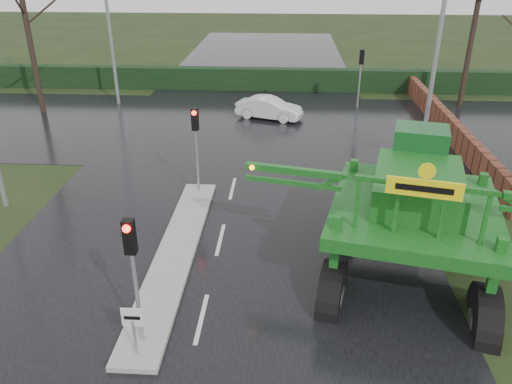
# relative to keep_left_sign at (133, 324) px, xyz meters

# --- Properties ---
(ground) EXTENTS (140.00, 140.00, 0.00)m
(ground) POSITION_rel_keep_left_sign_xyz_m (1.30, 1.50, -1.06)
(ground) COLOR black
(ground) RESTS_ON ground
(road_main) EXTENTS (14.00, 80.00, 0.02)m
(road_main) POSITION_rel_keep_left_sign_xyz_m (1.30, 11.50, -1.05)
(road_main) COLOR black
(road_main) RESTS_ON ground
(road_cross) EXTENTS (80.00, 12.00, 0.02)m
(road_cross) POSITION_rel_keep_left_sign_xyz_m (1.30, 17.50, -1.05)
(road_cross) COLOR black
(road_cross) RESTS_ON ground
(median_island) EXTENTS (1.20, 10.00, 0.16)m
(median_island) POSITION_rel_keep_left_sign_xyz_m (0.00, 4.50, -0.97)
(median_island) COLOR gray
(median_island) RESTS_ON ground
(hedge_row) EXTENTS (44.00, 0.90, 1.50)m
(hedge_row) POSITION_rel_keep_left_sign_xyz_m (1.30, 25.50, -0.31)
(hedge_row) COLOR black
(hedge_row) RESTS_ON ground
(brick_wall) EXTENTS (0.40, 20.00, 1.20)m
(brick_wall) POSITION_rel_keep_left_sign_xyz_m (11.80, 17.50, -0.46)
(brick_wall) COLOR #592D1E
(brick_wall) RESTS_ON ground
(keep_left_sign) EXTENTS (0.50, 0.07, 1.35)m
(keep_left_sign) POSITION_rel_keep_left_sign_xyz_m (0.00, 0.00, 0.00)
(keep_left_sign) COLOR gray
(keep_left_sign) RESTS_ON ground
(traffic_signal_near) EXTENTS (0.26, 0.33, 3.52)m
(traffic_signal_near) POSITION_rel_keep_left_sign_xyz_m (0.00, 0.49, 1.53)
(traffic_signal_near) COLOR gray
(traffic_signal_near) RESTS_ON ground
(traffic_signal_mid) EXTENTS (0.26, 0.33, 3.52)m
(traffic_signal_mid) POSITION_rel_keep_left_sign_xyz_m (0.00, 8.99, 1.53)
(traffic_signal_mid) COLOR gray
(traffic_signal_mid) RESTS_ON ground
(traffic_signal_far) EXTENTS (0.26, 0.33, 3.52)m
(traffic_signal_far) POSITION_rel_keep_left_sign_xyz_m (7.80, 21.51, 1.53)
(traffic_signal_far) COLOR gray
(traffic_signal_far) RESTS_ON ground
(street_light_right) EXTENTS (3.85, 0.30, 10.00)m
(street_light_right) POSITION_rel_keep_left_sign_xyz_m (9.49, 13.50, 4.93)
(street_light_right) COLOR gray
(street_light_right) RESTS_ON ground
(street_light_left_far) EXTENTS (3.85, 0.30, 10.00)m
(street_light_left_far) POSITION_rel_keep_left_sign_xyz_m (-6.89, 21.50, 4.93)
(street_light_left_far) COLOR gray
(street_light_left_far) RESTS_ON ground
(crop_sprayer) EXTENTS (9.68, 7.00, 5.52)m
(crop_sprayer) POSITION_rel_keep_left_sign_xyz_m (4.86, 2.86, 1.55)
(crop_sprayer) COLOR black
(crop_sprayer) RESTS_ON ground
(white_sedan) EXTENTS (3.97, 2.39, 1.24)m
(white_sedan) POSITION_rel_keep_left_sign_xyz_m (2.43, 18.98, -1.06)
(white_sedan) COLOR silver
(white_sedan) RESTS_ON ground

